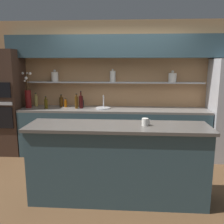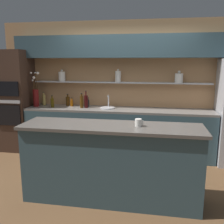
# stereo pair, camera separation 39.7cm
# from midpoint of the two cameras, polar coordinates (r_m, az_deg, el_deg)

# --- Properties ---
(ground_plane) EXTENTS (12.00, 12.00, 0.00)m
(ground_plane) POSITION_cam_midpoint_polar(r_m,az_deg,el_deg) (3.91, -1.46, -16.12)
(ground_plane) COLOR brown
(back_wall_unit) EXTENTS (5.20, 0.44, 2.60)m
(back_wall_unit) POSITION_cam_midpoint_polar(r_m,az_deg,el_deg) (5.00, 0.09, 8.46)
(back_wall_unit) COLOR tan
(back_wall_unit) RESTS_ON ground_plane
(back_counter_unit) EXTENTS (3.59, 0.62, 0.92)m
(back_counter_unit) POSITION_cam_midpoint_polar(r_m,az_deg,el_deg) (4.91, -1.98, -4.54)
(back_counter_unit) COLOR #334C56
(back_counter_unit) RESTS_ON ground_plane
(island_counter) EXTENTS (2.32, 0.61, 1.02)m
(island_counter) POSITION_cam_midpoint_polar(r_m,az_deg,el_deg) (3.32, -2.19, -11.57)
(island_counter) COLOR #334C56
(island_counter) RESTS_ON ground_plane
(oven_tower) EXTENTS (0.63, 0.64, 2.04)m
(oven_tower) POSITION_cam_midpoint_polar(r_m,az_deg,el_deg) (5.43, -24.99, 1.98)
(oven_tower) COLOR #3D281E
(oven_tower) RESTS_ON ground_plane
(flower_vase) EXTENTS (0.19, 0.13, 0.69)m
(flower_vase) POSITION_cam_midpoint_polar(r_m,az_deg,el_deg) (5.20, -20.75, 3.38)
(flower_vase) COLOR maroon
(flower_vase) RESTS_ON back_counter_unit
(sink_fixture) EXTENTS (0.28, 0.28, 0.25)m
(sink_fixture) POSITION_cam_midpoint_polar(r_m,az_deg,el_deg) (4.83, -4.39, 1.09)
(sink_fixture) COLOR #B7B7BC
(sink_fixture) RESTS_ON back_counter_unit
(bottle_spirit_0) EXTENTS (0.07, 0.07, 0.27)m
(bottle_spirit_0) POSITION_cam_midpoint_polar(r_m,az_deg,el_deg) (5.34, -19.05, 2.46)
(bottle_spirit_0) COLOR tan
(bottle_spirit_0) RESTS_ON back_counter_unit
(bottle_spirit_1) EXTENTS (0.07, 0.07, 0.29)m
(bottle_spirit_1) POSITION_cam_midpoint_polar(r_m,az_deg,el_deg) (4.88, -10.43, 2.21)
(bottle_spirit_1) COLOR #4C2D0C
(bottle_spirit_1) RESTS_ON back_counter_unit
(bottle_oil_2) EXTENTS (0.06, 0.06, 0.24)m
(bottle_oil_2) POSITION_cam_midpoint_polar(r_m,az_deg,el_deg) (5.02, -17.08, 1.83)
(bottle_oil_2) COLOR #47380A
(bottle_oil_2) RESTS_ON back_counter_unit
(bottle_spirit_3) EXTENTS (0.08, 0.08, 0.24)m
(bottle_spirit_3) POSITION_cam_midpoint_polar(r_m,az_deg,el_deg) (5.17, -13.69, 2.30)
(bottle_spirit_3) COLOR #4C2D0C
(bottle_spirit_3) RESTS_ON back_counter_unit
(bottle_wine_4) EXTENTS (0.08, 0.08, 0.34)m
(bottle_wine_4) POSITION_cam_midpoint_polar(r_m,az_deg,el_deg) (4.88, -9.42, 2.31)
(bottle_wine_4) COLOR #380C0C
(bottle_wine_4) RESTS_ON back_counter_unit
(bottle_sauce_5) EXTENTS (0.05, 0.05, 0.19)m
(bottle_sauce_5) POSITION_cam_midpoint_polar(r_m,az_deg,el_deg) (5.00, -9.01, 1.96)
(bottle_sauce_5) COLOR black
(bottle_sauce_5) RESTS_ON back_counter_unit
(bottle_sauce_6) EXTENTS (0.05, 0.05, 0.18)m
(bottle_sauce_6) POSITION_cam_midpoint_polar(r_m,az_deg,el_deg) (5.08, -12.75, 1.91)
(bottle_sauce_6) COLOR #9E4C0A
(bottle_sauce_6) RESTS_ON back_counter_unit
(coffee_mug) EXTENTS (0.10, 0.08, 0.09)m
(coffee_mug) POSITION_cam_midpoint_polar(r_m,az_deg,el_deg) (3.13, 4.01, -2.32)
(coffee_mug) COLOR silver
(coffee_mug) RESTS_ON island_counter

